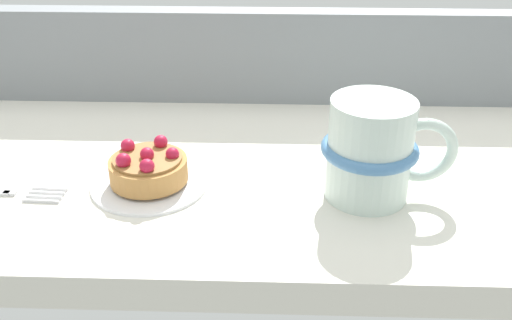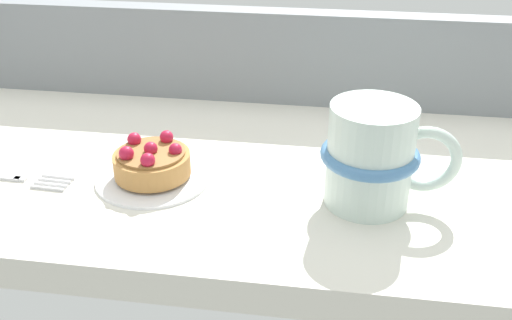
# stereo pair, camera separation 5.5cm
# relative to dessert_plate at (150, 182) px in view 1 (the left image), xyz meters

# --- Properties ---
(ground_plane) EXTENTS (0.88, 0.38, 0.03)m
(ground_plane) POSITION_rel_dessert_plate_xyz_m (0.07, 0.05, -0.02)
(ground_plane) COLOR silver
(window_rail_back) EXTENTS (0.86, 0.03, 0.12)m
(window_rail_back) POSITION_rel_dessert_plate_xyz_m (0.07, 0.22, 0.05)
(window_rail_back) COLOR gray
(window_rail_back) RESTS_ON ground_plane
(dessert_plate) EXTENTS (0.11, 0.11, 0.01)m
(dessert_plate) POSITION_rel_dessert_plate_xyz_m (0.00, 0.00, 0.00)
(dessert_plate) COLOR white
(dessert_plate) RESTS_ON ground_plane
(raspberry_tart) EXTENTS (0.08, 0.08, 0.04)m
(raspberry_tart) POSITION_rel_dessert_plate_xyz_m (-0.00, 0.00, 0.02)
(raspberry_tart) COLOR #B77F42
(raspberry_tart) RESTS_ON dessert_plate
(coffee_mug) EXTENTS (0.12, 0.09, 0.10)m
(coffee_mug) POSITION_rel_dessert_plate_xyz_m (0.21, -0.01, 0.05)
(coffee_mug) COLOR silver
(coffee_mug) RESTS_ON ground_plane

